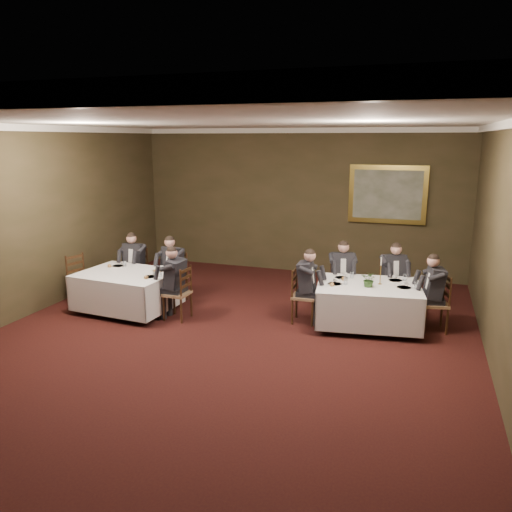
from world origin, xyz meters
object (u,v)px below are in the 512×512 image
Objects in this scene: table_main at (368,302)px; painting at (387,194)px; centerpiece at (369,279)px; table_second at (127,288)px; diner_sec_backleft at (135,271)px; chair_main_backleft at (341,294)px; chair_main_endright at (434,315)px; diner_main_endleft at (304,295)px; candlestick at (380,274)px; chair_sec_endright at (178,304)px; chair_sec_backleft at (136,282)px; chair_main_endleft at (303,307)px; diner_main_backleft at (342,283)px; diner_main_endright at (435,302)px; chair_main_backright at (391,296)px; chair_sec_endleft at (82,290)px; diner_main_backright at (392,285)px; chair_sec_backright at (175,287)px; diner_sec_endright at (177,292)px; diner_sec_backright at (174,276)px.

painting reaches higher than table_main.
centerpiece reaches higher than table_main.
diner_sec_backleft is at bearing 113.51° from table_second.
chair_main_backleft is at bearing 21.28° from table_second.
chair_main_endright is 6.00m from diner_sec_backleft.
candlestick is at bearing 97.94° from diner_main_endleft.
painting is at bearing -37.99° from chair_sec_endright.
chair_sec_backleft is at bearing 177.86° from candlestick.
chair_main_endleft is 3.98m from painting.
centerpiece is (0.62, -0.97, 0.40)m from diner_main_backleft.
table_main is 1.46× the size of diner_main_backleft.
diner_main_endright is at bearing 3.66° from candlestick.
diner_main_backleft reaches higher than centerpiece.
chair_main_backright is 1.00× the size of chair_sec_endleft.
chair_sec_backright is at bearing -12.73° from diner_main_backright.
table_main is 1.96× the size of chair_sec_backleft.
diner_sec_endright is (-2.75, -1.59, 0.23)m from chair_main_backleft.
centerpiece is (-0.33, -1.10, 0.40)m from diner_main_backright.
chair_sec_backleft is 0.74× the size of diner_sec_backleft.
diner_sec_endright is 3.66m from candlestick.
chair_main_endright is 5.04m from chair_sec_backright.
chair_sec_backleft is at bearing -8.96° from chair_main_backleft.
painting is (3.35, 4.00, 1.72)m from chair_sec_endright.
centerpiece is at bearing 50.43° from diner_main_backright.
table_second is 1.87× the size of chair_sec_backleft.
diner_main_endleft and diner_sec_endright have the same top height.
table_main is 3.93× the size of candlestick.
diner_main_endleft is 2.24m from diner_main_endright.
diner_main_endright is (2.22, 0.31, 0.00)m from diner_main_endleft.
diner_sec_backright reaches higher than chair_sec_endright.
diner_sec_backright is at bearing 175.12° from centerpiece.
diner_main_endleft is 2.27m from chair_main_endright.
painting is at bearing -120.36° from diner_main_backleft.
chair_sec_endleft is (-5.94, -1.54, -0.23)m from diner_main_backright.
centerpiece is (-1.09, -0.29, 0.40)m from diner_main_endright.
diner_main_backleft is at bearing 136.71° from candlestick.
diner_sec_backright is 4.58× the size of centerpiece.
chair_sec_endleft is (-1.67, -0.78, 0.00)m from chair_sec_backright.
diner_main_backright reaches higher than chair_sec_backleft.
chair_main_backright is 0.57× the size of painting.
diner_main_backleft is at bearing 56.44° from chair_main_endright.
chair_main_backleft is 0.74× the size of diner_sec_backleft.
chair_sec_endleft is 5.85m from candlestick.
diner_main_endleft is at bearing 46.75° from chair_main_backleft.
diner_main_backright is at bearing 31.51° from chair_main_endright.
chair_main_backleft is 3.39m from diner_sec_backright.
centerpiece is 0.29m from candlestick.
diner_main_endright is 4.55m from chair_sec_endright.
chair_sec_backleft is (-6.00, 0.13, 0.00)m from chair_main_endright.
chair_main_backright reaches higher than table_main.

